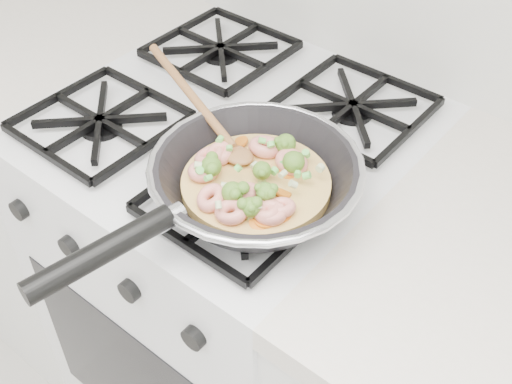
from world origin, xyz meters
The scene contains 3 objects.
stove centered at (0.00, 1.70, 0.46)m, with size 0.60×0.60×0.92m.
counter_left centered at (-0.80, 1.70, 0.45)m, with size 1.00×0.60×0.90m.
skillet centered at (0.17, 1.56, 0.96)m, with size 0.46×0.49×0.09m.
Camera 1 is at (0.59, 1.05, 1.55)m, focal length 45.17 mm.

